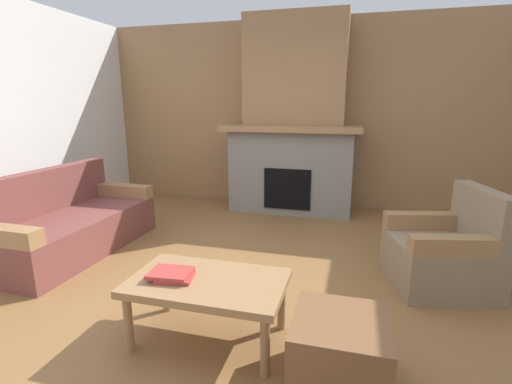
# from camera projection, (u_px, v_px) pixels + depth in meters

# --- Properties ---
(ground) EXTENTS (9.00, 9.00, 0.00)m
(ground) POSITION_uv_depth(u_px,v_px,m) (237.00, 294.00, 3.04)
(ground) COLOR brown
(wall_back_wood_panel) EXTENTS (6.00, 0.12, 2.70)m
(wall_back_wood_panel) POSITION_uv_depth(u_px,v_px,m) (298.00, 115.00, 5.54)
(wall_back_wood_panel) COLOR #997047
(wall_back_wood_panel) RESTS_ON ground
(fireplace) EXTENTS (1.90, 0.82, 2.70)m
(fireplace) POSITION_uv_depth(u_px,v_px,m) (293.00, 129.00, 5.23)
(fireplace) COLOR gray
(fireplace) RESTS_ON ground
(couch) EXTENTS (0.87, 1.81, 0.85)m
(couch) POSITION_uv_depth(u_px,v_px,m) (68.00, 225.00, 3.87)
(couch) COLOR brown
(couch) RESTS_ON ground
(armchair) EXTENTS (0.91, 0.91, 0.85)m
(armchair) POSITION_uv_depth(u_px,v_px,m) (445.00, 253.00, 3.13)
(armchair) COLOR #847056
(armchair) RESTS_ON ground
(coffee_table) EXTENTS (1.00, 0.60, 0.43)m
(coffee_table) POSITION_uv_depth(u_px,v_px,m) (208.00, 287.00, 2.38)
(coffee_table) COLOR #997047
(coffee_table) RESTS_ON ground
(ottoman) EXTENTS (0.52, 0.52, 0.40)m
(ottoman) POSITION_uv_depth(u_px,v_px,m) (340.00, 352.00, 2.03)
(ottoman) COLOR brown
(ottoman) RESTS_ON ground
(book_stack_near_edge) EXTENTS (0.30, 0.23, 0.05)m
(book_stack_near_edge) POSITION_uv_depth(u_px,v_px,m) (172.00, 275.00, 2.38)
(book_stack_near_edge) COLOR #B23833
(book_stack_near_edge) RESTS_ON coffee_table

